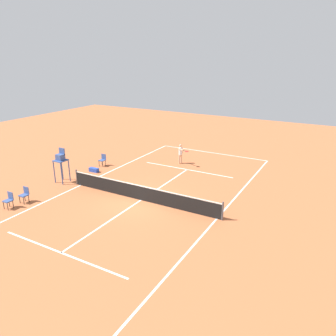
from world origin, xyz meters
name	(u,v)px	position (x,y,z in m)	size (l,w,h in m)	color
ground_plane	(141,200)	(0.00, 0.00, 0.00)	(60.00, 60.00, 0.00)	#B76038
court_lines	(141,200)	(0.00, 0.00, 0.00)	(9.94, 23.43, 0.01)	white
tennis_net	(141,193)	(0.00, 0.00, 0.50)	(10.54, 0.10, 1.07)	#4C4C51
player_serving	(181,152)	(1.12, -7.49, 0.95)	(1.15, 0.92, 1.61)	#D8A884
tennis_ball	(164,164)	(2.21, -6.62, 0.03)	(0.07, 0.07, 0.07)	#CCE033
umpire_chair	(61,160)	(6.44, 0.13, 1.61)	(0.80, 0.80, 2.41)	#38518C
courtside_chair_near	(25,194)	(5.89, 3.64, 0.53)	(0.44, 0.46, 0.95)	#262626
courtside_chair_mid	(103,159)	(6.28, -3.95, 0.53)	(0.44, 0.46, 0.95)	#262626
courtside_chair_far	(9,199)	(6.02, 4.60, 0.53)	(0.44, 0.46, 0.95)	#262626
equipment_bag	(94,170)	(5.96, -2.51, 0.15)	(0.76, 0.32, 0.30)	#2647B7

